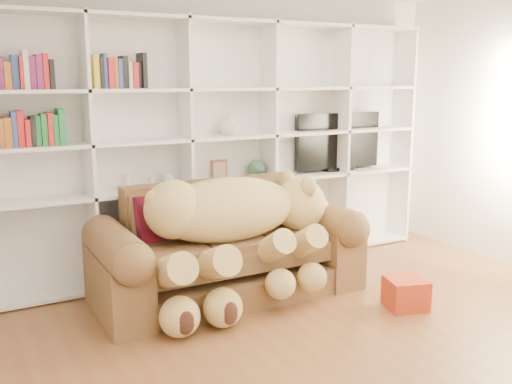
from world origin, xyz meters
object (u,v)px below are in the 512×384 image
teddy_bear (234,223)px  gift_box (406,293)px  sofa (227,254)px  tv (338,142)px

teddy_bear → gift_box: teddy_bear is taller
sofa → teddy_bear: 0.37m
teddy_bear → sofa: bearing=74.1°
gift_box → tv: (0.53, 1.68, 1.05)m
sofa → tv: 1.99m
teddy_bear → tv: tv is taller
gift_box → sofa: bearing=139.0°
sofa → teddy_bear: size_ratio=1.24×
teddy_bear → gift_box: 1.52m
sofa → gift_box: bearing=-41.0°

